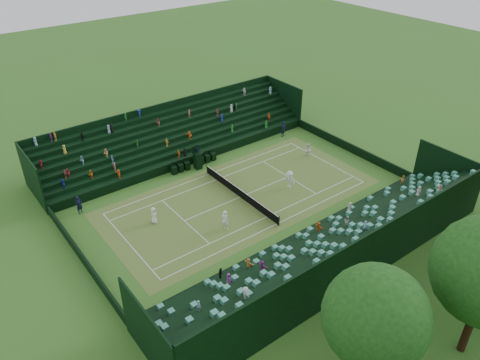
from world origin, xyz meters
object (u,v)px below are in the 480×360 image
at_px(player_far_west, 308,150).
at_px(umpire_chair, 198,158).
at_px(tennis_net, 240,193).
at_px(player_near_west, 154,215).
at_px(player_far_east, 289,179).
at_px(player_near_east, 225,220).

bearing_deg(player_far_west, umpire_chair, -135.77).
bearing_deg(tennis_net, player_far_west, 100.17).
relative_size(umpire_chair, player_near_west, 1.77).
height_order(player_near_west, player_far_west, player_near_west).
xyz_separation_m(tennis_net, player_far_east, (1.58, 5.05, 0.43)).
height_order(tennis_net, player_far_east, player_far_east).
bearing_deg(player_far_west, tennis_net, -100.73).
distance_m(umpire_chair, player_near_east, 11.23).
distance_m(player_far_west, player_far_east, 7.09).
xyz_separation_m(player_near_west, player_near_east, (4.66, 4.57, 0.17)).
height_order(umpire_chair, player_near_west, umpire_chair).
height_order(player_near_east, player_far_west, player_near_east).
bearing_deg(tennis_net, umpire_chair, -178.38).
xyz_separation_m(player_far_west, player_far_east, (3.58, -6.12, 0.16)).
distance_m(player_near_west, player_far_west, 19.87).
bearing_deg(player_far_west, player_near_west, -109.17).
distance_m(tennis_net, player_far_east, 5.31).
bearing_deg(player_near_east, player_near_west, 15.52).
relative_size(umpire_chair, player_far_west, 1.84).
xyz_separation_m(player_near_east, player_far_west, (-5.25, 15.28, -0.20)).
bearing_deg(tennis_net, player_near_east, -51.71).
xyz_separation_m(player_near_east, player_far_east, (-1.67, 9.17, -0.04)).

